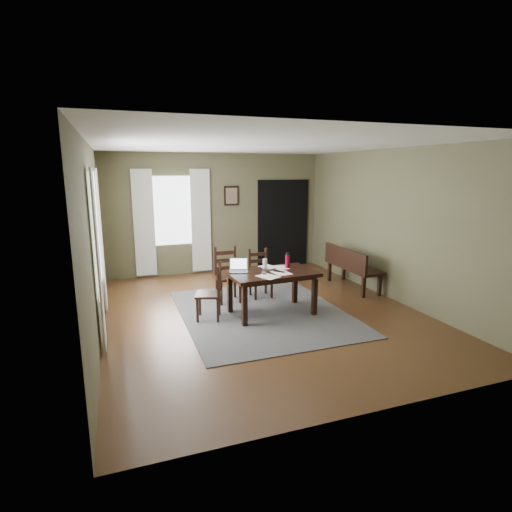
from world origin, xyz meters
name	(u,v)px	position (x,y,z in m)	size (l,w,h in m)	color
ground	(262,313)	(0.00, 0.00, -0.01)	(5.00, 6.00, 0.01)	#492C16
room_shell	(262,204)	(0.00, 0.00, 1.80)	(5.02, 6.02, 2.71)	brown
rug	(262,312)	(0.00, 0.00, 0.01)	(2.60, 3.20, 0.01)	#444444
dining_table	(272,277)	(0.13, -0.12, 0.63)	(1.46, 0.93, 0.70)	black
chair_end	(211,293)	(-0.86, -0.03, 0.44)	(0.49, 0.49, 0.89)	black
chair_back_left	(227,275)	(-0.38, 0.78, 0.48)	(0.43, 0.43, 0.97)	black
chair_back_right	(260,274)	(0.27, 0.83, 0.43)	(0.39, 0.39, 0.88)	black
bench	(350,264)	(2.15, 0.73, 0.49)	(0.47, 1.45, 0.82)	black
laptop	(239,268)	(-0.37, 0.11, 0.77)	(0.37, 0.33, 0.21)	#B7B7BC
computer_mouse	(264,273)	(-0.05, -0.21, 0.73)	(0.05, 0.09, 0.03)	#3F3F42
tv_remote	(279,271)	(0.23, -0.17, 0.72)	(0.05, 0.17, 0.02)	black
drinking_glass	(265,264)	(0.10, 0.13, 0.80)	(0.07, 0.07, 0.16)	silver
water_bottle	(287,261)	(0.46, 0.03, 0.83)	(0.09, 0.09, 0.26)	maroon
paper_b	(281,273)	(0.24, -0.24, 0.72)	(0.25, 0.33, 0.00)	white
paper_c	(268,267)	(0.19, 0.21, 0.72)	(0.23, 0.30, 0.00)	white
paper_d	(281,267)	(0.37, 0.10, 0.72)	(0.22, 0.29, 0.00)	white
paper_e	(268,276)	(-0.04, -0.37, 0.72)	(0.25, 0.33, 0.00)	white
window_left	(96,232)	(-2.47, 0.20, 1.45)	(0.01, 1.30, 1.70)	white
window_back	(172,211)	(-1.00, 2.97, 1.45)	(1.00, 0.01, 1.50)	white
curtain_left_near	(98,261)	(-2.44, -0.62, 1.20)	(0.03, 0.48, 2.30)	silver
curtain_left_far	(101,240)	(-2.44, 1.02, 1.20)	(0.03, 0.48, 2.30)	silver
curtain_back_left	(144,223)	(-1.62, 2.94, 1.20)	(0.44, 0.03, 2.30)	silver
curtain_back_right	(201,221)	(-0.38, 2.94, 1.20)	(0.44, 0.03, 2.30)	silver
framed_picture	(231,196)	(0.35, 2.97, 1.75)	(0.34, 0.03, 0.44)	black
doorway_back	(283,224)	(1.65, 2.97, 1.05)	(1.30, 0.03, 2.10)	black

